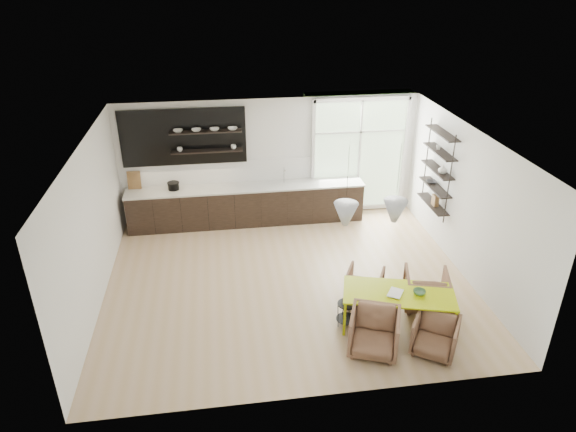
# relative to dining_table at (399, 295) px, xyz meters

# --- Properties ---
(room) EXTENTS (7.02, 6.01, 2.91)m
(room) POSITION_rel_dining_table_xyz_m (-1.06, 2.70, 0.83)
(room) COLOR tan
(room) RESTS_ON ground
(kitchen_run) EXTENTS (5.54, 0.69, 2.75)m
(kitchen_run) POSITION_rel_dining_table_xyz_m (-2.34, 4.29, -0.03)
(kitchen_run) COLOR black
(kitchen_run) RESTS_ON ground
(right_shelving) EXTENTS (0.26, 1.22, 1.90)m
(right_shelving) POSITION_rel_dining_table_xyz_m (1.72, 2.78, 1.02)
(right_shelving) COLOR black
(right_shelving) RESTS_ON ground
(dining_table) EXTENTS (2.00, 1.29, 0.67)m
(dining_table) POSITION_rel_dining_table_xyz_m (0.00, 0.00, 0.00)
(dining_table) COLOR #AAC003
(dining_table) RESTS_ON ground
(armchair_back_left) EXTENTS (0.86, 0.87, 0.60)m
(armchair_back_left) POSITION_rel_dining_table_xyz_m (-0.32, 0.87, -0.33)
(armchair_back_left) COLOR brown
(armchair_back_left) RESTS_ON ground
(armchair_back_right) EXTENTS (0.93, 0.95, 0.70)m
(armchair_back_right) POSITION_rel_dining_table_xyz_m (0.69, 0.46, -0.28)
(armchair_back_right) COLOR brown
(armchair_back_right) RESTS_ON ground
(armchair_front_left) EXTENTS (1.00, 1.01, 0.71)m
(armchair_front_left) POSITION_rel_dining_table_xyz_m (-0.57, -0.56, -0.27)
(armchair_front_left) COLOR brown
(armchair_front_left) RESTS_ON ground
(armchair_front_right) EXTENTS (0.94, 0.94, 0.63)m
(armchair_front_right) POSITION_rel_dining_table_xyz_m (0.38, -0.72, -0.32)
(armchair_front_right) COLOR brown
(armchair_front_right) RESTS_ON ground
(wire_stool) EXTENTS (0.35, 0.35, 0.45)m
(wire_stool) POSITION_rel_dining_table_xyz_m (-0.85, 0.13, -0.34)
(wire_stool) COLOR black
(wire_stool) RESTS_ON ground
(table_book) EXTENTS (0.35, 0.37, 0.03)m
(table_book) POSITION_rel_dining_table_xyz_m (-0.17, 0.04, 0.06)
(table_book) COLOR white
(table_book) RESTS_ON dining_table
(table_bowl) EXTENTS (0.22, 0.22, 0.07)m
(table_bowl) POSITION_rel_dining_table_xyz_m (0.32, -0.08, 0.08)
(table_bowl) COLOR #467249
(table_bowl) RESTS_ON dining_table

